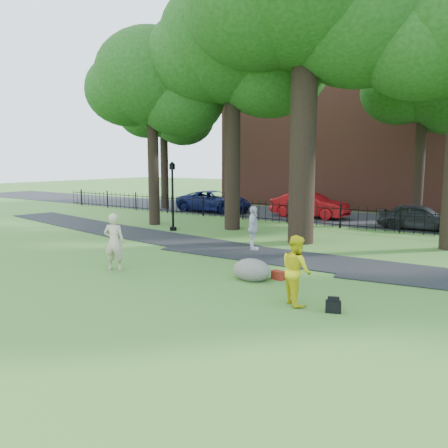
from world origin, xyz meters
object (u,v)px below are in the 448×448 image
Objects in this scene: boulder at (252,268)px; lamppost at (173,197)px; woman at (114,242)px; man at (296,270)px; red_sedan at (310,205)px.

lamppost is (-8.01, 5.76, 1.37)m from boulder.
woman is 8.18m from lamppost.
lamppost reaches higher than man.
lamppost is at bearing 157.32° from red_sedan.
red_sedan is at bearing 106.56° from boulder.
man is at bearing -157.48° from red_sedan.
woman is 1.57× the size of boulder.
lamppost is 9.46m from red_sedan.
boulder is at bearing 174.05° from woman.
red_sedan reaches higher than boulder.
woman reaches higher than man.
boulder is 0.25× the size of red_sedan.
red_sedan is at bearing -114.99° from woman.
boulder is 0.34× the size of lamppost.
man is (6.32, 0.15, -0.06)m from woman.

